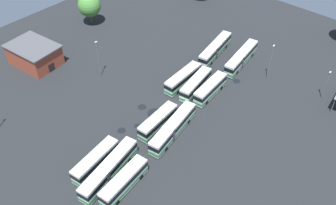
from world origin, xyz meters
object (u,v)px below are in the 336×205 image
bus_row1_slot0 (173,128)px  lamp_post_mid_lot (326,84)px  bus_row2_slot0 (210,89)px  bus_row3_slot2 (215,49)px  bus_row0_slot2 (96,161)px  lamp_post_near_entrance (271,61)px  tree_north_edge (89,5)px  bus_row0_slot0 (124,182)px  lamp_post_by_building (98,58)px  bus_row3_slot0 (241,58)px  bus_row1_slot1 (158,121)px  bus_row0_slot1 (109,170)px  depot_building (34,54)px  bus_row2_slot1 (196,84)px  bus_row2_slot2 (183,78)px

bus_row1_slot0 → lamp_post_mid_lot: bearing=-29.8°
bus_row2_slot0 → bus_row3_slot2: 16.48m
bus_row0_slot2 → lamp_post_near_entrance: lamp_post_near_entrance is taller
tree_north_edge → bus_row3_slot2: bearing=-74.1°
bus_row0_slot0 → lamp_post_mid_lot: lamp_post_mid_lot is taller
bus_row1_slot0 → lamp_post_near_entrance: size_ratio=1.57×
bus_row0_slot0 → lamp_post_by_building: bearing=56.2°
bus_row3_slot0 → bus_row1_slot1: bearing=179.6°
bus_row0_slot0 → bus_row0_slot2: 7.36m
bus_row1_slot0 → lamp_post_mid_lot: lamp_post_mid_lot is taller
lamp_post_by_building → lamp_post_near_entrance: bearing=-50.2°
lamp_post_by_building → tree_north_edge: lamp_post_by_building is taller
bus_row0_slot0 → bus_row2_slot0: size_ratio=1.02×
bus_row0_slot1 → lamp_post_by_building: lamp_post_by_building is taller
bus_row3_slot0 → lamp_post_mid_lot: 21.40m
bus_row0_slot0 → lamp_post_mid_lot: size_ratio=1.47×
bus_row3_slot0 → lamp_post_near_entrance: (-0.71, -8.12, 3.24)m
bus_row2_slot0 → depot_building: (-19.16, 40.86, 0.79)m
depot_building → lamp_post_mid_lot: size_ratio=1.80×
bus_row3_slot0 → lamp_post_near_entrance: size_ratio=1.57×
bus_row2_slot1 → lamp_post_near_entrance: size_ratio=1.19×
bus_row0_slot0 → bus_row0_slot2: same height
bus_row3_slot2 → depot_building: size_ratio=1.10×
bus_row2_slot0 → bus_row3_slot0: 15.18m
bus_row3_slot2 → depot_building: bearing=135.9°
bus_row0_slot2 → lamp_post_mid_lot: size_ratio=1.47×
bus_row2_slot1 → lamp_post_by_building: (-10.79, 21.14, 3.36)m
depot_building → bus_row0_slot2: bearing=-107.6°
bus_row0_slot1 → bus_row3_slot0: size_ratio=1.00×
bus_row2_slot2 → lamp_post_mid_lot: bearing=-57.3°
lamp_post_by_building → tree_north_edge: bearing=54.9°
bus_row1_slot1 → bus_row1_slot0: bearing=-81.4°
bus_row2_slot2 → lamp_post_mid_lot: size_ratio=1.53×
lamp_post_near_entrance → tree_north_edge: bearing=101.9°
bus_row2_slot0 → lamp_post_mid_lot: (16.13, -19.79, 2.23)m
bus_row0_slot2 → depot_building: (11.92, 37.55, 0.79)m
bus_row1_slot0 → lamp_post_near_entrance: (29.59, -4.77, 3.24)m
bus_row2_slot1 → bus_row3_slot2: (14.84, 5.27, 0.00)m
bus_row1_slot1 → bus_row2_slot2: size_ratio=0.92×
bus_row0_slot0 → bus_row2_slot2: same height
bus_row3_slot0 → lamp_post_mid_lot: lamp_post_mid_lot is taller
tree_north_edge → lamp_post_mid_lot: bearing=-79.0°
bus_row0_slot0 → depot_building: 46.41m
bus_row0_slot1 → bus_row3_slot2: 45.64m
bus_row2_slot0 → depot_building: depot_building is taller
bus_row1_slot1 → lamp_post_mid_lot: 38.50m
bus_row1_slot1 → bus_row3_slot2: (29.70, 7.04, 0.00)m
bus_row0_slot0 → bus_row2_slot0: same height
tree_north_edge → bus_row3_slot0: bearing=-75.2°
bus_row0_slot2 → depot_building: bearing=72.4°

